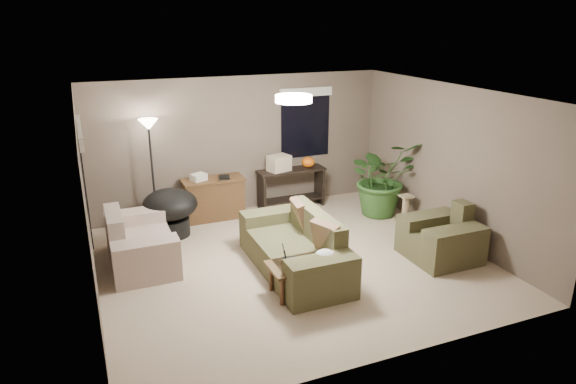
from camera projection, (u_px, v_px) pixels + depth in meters
name	position (u px, v px, depth m)	size (l,w,h in m)	color
room_shell	(293.00, 183.00, 7.28)	(5.50, 5.50, 5.50)	#BFAC8E
main_sofa	(297.00, 251.00, 7.37)	(0.95, 2.20, 0.85)	brown
throw_pillows	(313.00, 226.00, 7.35)	(0.38, 1.39, 0.47)	#8C7251
loveseat	(139.00, 245.00, 7.57)	(0.90, 1.60, 0.85)	beige
armchair	(441.00, 239.00, 7.74)	(0.95, 1.00, 0.85)	#49462B
coffee_table	(306.00, 267.00, 6.76)	(1.00, 0.55, 0.42)	brown
laptop	(291.00, 258.00, 6.75)	(0.41, 0.31, 0.24)	black
plastic_bag	(325.00, 258.00, 6.64)	(0.31, 0.28, 0.22)	white
desk	(214.00, 198.00, 9.26)	(1.10, 0.50, 0.75)	brown
desk_papers	(204.00, 177.00, 9.06)	(0.72, 0.32, 0.12)	silver
console_table	(291.00, 185.00, 9.81)	(1.30, 0.40, 0.75)	black
pumpkin	(308.00, 162.00, 9.80)	(0.25, 0.25, 0.21)	orange
cardboard_box	(279.00, 163.00, 9.57)	(0.39, 0.29, 0.29)	beige
papasan_chair	(170.00, 209.00, 8.50)	(1.03, 1.03, 0.80)	black
floor_lamp	(149.00, 138.00, 8.43)	(0.32, 0.32, 1.91)	black
ceiling_fixture	(294.00, 99.00, 6.89)	(0.50, 0.50, 0.10)	white
houseplant	(381.00, 185.00, 9.42)	(1.27, 1.41, 1.10)	#2D5923
cat_scratching_post	(405.00, 210.00, 9.14)	(0.32, 0.32, 0.50)	tan
window_left	(83.00, 161.00, 6.39)	(0.05, 1.56, 1.33)	black
window_back	(306.00, 111.00, 9.74)	(1.06, 0.05, 1.33)	black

